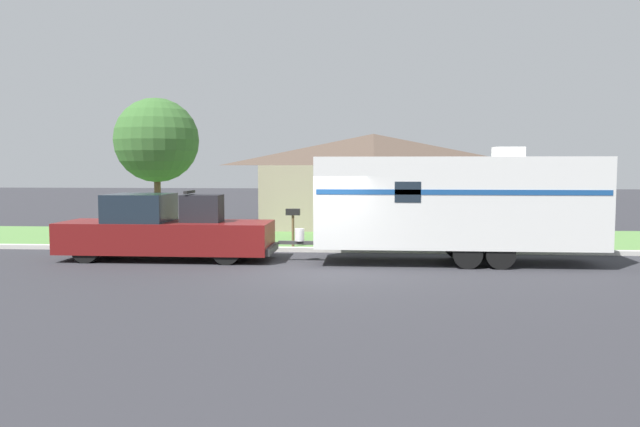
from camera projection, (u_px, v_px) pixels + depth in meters
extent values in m
plane|color=#2D2D33|center=(318.00, 271.00, 16.41)|extent=(120.00, 120.00, 0.00)
cube|color=beige|center=(328.00, 250.00, 20.13)|extent=(80.00, 0.30, 0.14)
cube|color=#568442|center=(334.00, 238.00, 23.77)|extent=(80.00, 7.00, 0.03)
cube|color=gray|center=(373.00, 195.00, 29.25)|extent=(9.63, 7.12, 2.80)
pyramid|color=#4C3D33|center=(373.00, 150.00, 29.08)|extent=(10.40, 7.69, 1.46)
cube|color=#4C3828|center=(373.00, 208.00, 25.76)|extent=(1.00, 0.06, 2.10)
cylinder|color=black|center=(86.00, 248.00, 17.86)|extent=(0.83, 0.28, 0.83)
cylinder|color=black|center=(109.00, 242.00, 19.40)|extent=(0.83, 0.28, 0.83)
cylinder|color=black|center=(227.00, 250.00, 17.54)|extent=(0.83, 0.28, 0.83)
cylinder|color=black|center=(238.00, 243.00, 19.08)|extent=(0.83, 0.28, 0.83)
cube|color=maroon|center=(121.00, 236.00, 18.55)|extent=(3.40, 1.91, 0.90)
cube|color=#19232D|center=(140.00, 208.00, 18.44)|extent=(1.77, 1.76, 0.82)
cube|color=maroon|center=(223.00, 237.00, 18.31)|extent=(2.80, 1.91, 0.90)
cube|color=#333333|center=(272.00, 249.00, 18.22)|extent=(0.12, 1.72, 0.20)
cube|color=black|center=(202.00, 208.00, 18.30)|extent=(1.15, 0.80, 0.80)
cube|color=black|center=(189.00, 192.00, 18.29)|extent=(0.10, 0.88, 0.08)
cylinder|color=black|center=(468.00, 254.00, 16.82)|extent=(0.80, 0.22, 0.80)
cylinder|color=black|center=(457.00, 245.00, 18.77)|extent=(0.80, 0.22, 0.80)
cylinder|color=black|center=(501.00, 254.00, 16.75)|extent=(0.80, 0.22, 0.80)
cylinder|color=black|center=(487.00, 245.00, 18.70)|extent=(0.80, 0.22, 0.80)
cube|color=silver|center=(456.00, 202.00, 17.70)|extent=(7.95, 2.24, 2.53)
cube|color=navy|center=(462.00, 192.00, 16.56)|extent=(7.79, 0.01, 0.14)
cube|color=#383838|center=(298.00, 243.00, 18.15)|extent=(1.12, 0.12, 0.10)
cylinder|color=silver|center=(300.00, 235.00, 18.13)|extent=(0.28, 0.28, 0.36)
cube|color=silver|center=(508.00, 152.00, 17.49)|extent=(0.80, 0.68, 0.28)
cube|color=#19232D|center=(408.00, 192.00, 16.67)|extent=(0.70, 0.01, 0.56)
cylinder|color=brown|center=(293.00, 231.00, 21.23)|extent=(0.09, 0.09, 1.10)
cube|color=black|center=(293.00, 212.00, 21.18)|extent=(0.48, 0.20, 0.22)
cylinder|color=brown|center=(158.00, 206.00, 23.14)|extent=(0.24, 0.24, 2.56)
sphere|color=#38662D|center=(157.00, 140.00, 22.96)|extent=(3.10, 3.10, 3.10)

